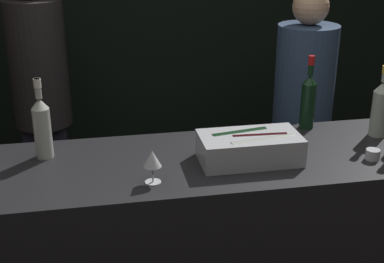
{
  "coord_description": "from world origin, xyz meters",
  "views": [
    {
      "loc": [
        -0.41,
        -1.77,
        2.06
      ],
      "look_at": [
        0.0,
        0.37,
        1.19
      ],
      "focal_mm": 50.0,
      "sensor_mm": 36.0,
      "label": 1
    }
  ],
  "objects_px": {
    "wine_glass": "(152,160)",
    "ice_bin_with_bottles": "(250,147)",
    "candle_votive": "(373,154)",
    "red_wine_bottle_burgundy": "(308,99)",
    "person_blond_tee": "(42,96)",
    "person_in_hoodie": "(302,113)",
    "rose_wine_bottle": "(381,107)",
    "white_wine_bottle": "(42,126)"
  },
  "relations": [
    {
      "from": "ice_bin_with_bottles",
      "to": "rose_wine_bottle",
      "type": "relative_size",
      "value": 1.25
    },
    {
      "from": "wine_glass",
      "to": "red_wine_bottle_burgundy",
      "type": "distance_m",
      "value": 0.96
    },
    {
      "from": "candle_votive",
      "to": "person_blond_tee",
      "type": "xyz_separation_m",
      "value": [
        -1.51,
        1.32,
        -0.06
      ]
    },
    {
      "from": "candle_votive",
      "to": "person_in_hoodie",
      "type": "relative_size",
      "value": 0.04
    },
    {
      "from": "candle_votive",
      "to": "person_blond_tee",
      "type": "relative_size",
      "value": 0.03
    },
    {
      "from": "ice_bin_with_bottles",
      "to": "rose_wine_bottle",
      "type": "xyz_separation_m",
      "value": [
        0.7,
        0.17,
        0.08
      ]
    },
    {
      "from": "rose_wine_bottle",
      "to": "ice_bin_with_bottles",
      "type": "bearing_deg",
      "value": -166.41
    },
    {
      "from": "candle_votive",
      "to": "red_wine_bottle_burgundy",
      "type": "distance_m",
      "value": 0.46
    },
    {
      "from": "wine_glass",
      "to": "white_wine_bottle",
      "type": "relative_size",
      "value": 0.39
    },
    {
      "from": "white_wine_bottle",
      "to": "ice_bin_with_bottles",
      "type": "bearing_deg",
      "value": -13.24
    },
    {
      "from": "candle_votive",
      "to": "red_wine_bottle_burgundy",
      "type": "relative_size",
      "value": 0.17
    },
    {
      "from": "red_wine_bottle_burgundy",
      "to": "person_blond_tee",
      "type": "bearing_deg",
      "value": 146.64
    },
    {
      "from": "candle_votive",
      "to": "red_wine_bottle_burgundy",
      "type": "bearing_deg",
      "value": 108.59
    },
    {
      "from": "rose_wine_bottle",
      "to": "candle_votive",
      "type": "bearing_deg",
      "value": -122.35
    },
    {
      "from": "person_in_hoodie",
      "to": "candle_votive",
      "type": "bearing_deg",
      "value": -137.87
    },
    {
      "from": "red_wine_bottle_burgundy",
      "to": "white_wine_bottle",
      "type": "bearing_deg",
      "value": -174.62
    },
    {
      "from": "wine_glass",
      "to": "candle_votive",
      "type": "relative_size",
      "value": 2.24
    },
    {
      "from": "candle_votive",
      "to": "person_in_hoodie",
      "type": "height_order",
      "value": "person_in_hoodie"
    },
    {
      "from": "wine_glass",
      "to": "red_wine_bottle_burgundy",
      "type": "xyz_separation_m",
      "value": [
        0.84,
        0.46,
        0.05
      ]
    },
    {
      "from": "white_wine_bottle",
      "to": "candle_votive",
      "type": "bearing_deg",
      "value": -11.83
    },
    {
      "from": "wine_glass",
      "to": "person_blond_tee",
      "type": "distance_m",
      "value": 1.47
    },
    {
      "from": "person_blond_tee",
      "to": "wine_glass",
      "type": "bearing_deg",
      "value": 104.39
    },
    {
      "from": "person_in_hoodie",
      "to": "wine_glass",
      "type": "bearing_deg",
      "value": 178.91
    },
    {
      "from": "candle_votive",
      "to": "ice_bin_with_bottles",
      "type": "bearing_deg",
      "value": 170.54
    },
    {
      "from": "rose_wine_bottle",
      "to": "red_wine_bottle_burgundy",
      "type": "height_order",
      "value": "red_wine_bottle_burgundy"
    },
    {
      "from": "ice_bin_with_bottles",
      "to": "candle_votive",
      "type": "xyz_separation_m",
      "value": [
        0.54,
        -0.09,
        -0.04
      ]
    },
    {
      "from": "candle_votive",
      "to": "person_blond_tee",
      "type": "distance_m",
      "value": 2.01
    },
    {
      "from": "candle_votive",
      "to": "rose_wine_bottle",
      "type": "bearing_deg",
      "value": 57.65
    },
    {
      "from": "white_wine_bottle",
      "to": "person_in_hoodie",
      "type": "xyz_separation_m",
      "value": [
        1.48,
        0.64,
        -0.27
      ]
    },
    {
      "from": "rose_wine_bottle",
      "to": "person_in_hoodie",
      "type": "distance_m",
      "value": 0.74
    },
    {
      "from": "wine_glass",
      "to": "white_wine_bottle",
      "type": "distance_m",
      "value": 0.56
    },
    {
      "from": "rose_wine_bottle",
      "to": "red_wine_bottle_burgundy",
      "type": "relative_size",
      "value": 0.93
    },
    {
      "from": "white_wine_bottle",
      "to": "rose_wine_bottle",
      "type": "xyz_separation_m",
      "value": [
        1.59,
        -0.04,
        -0.0
      ]
    },
    {
      "from": "wine_glass",
      "to": "ice_bin_with_bottles",
      "type": "bearing_deg",
      "value": 16.38
    },
    {
      "from": "wine_glass",
      "to": "white_wine_bottle",
      "type": "xyz_separation_m",
      "value": [
        -0.44,
        0.34,
        0.05
      ]
    },
    {
      "from": "rose_wine_bottle",
      "to": "white_wine_bottle",
      "type": "bearing_deg",
      "value": 178.56
    },
    {
      "from": "person_in_hoodie",
      "to": "white_wine_bottle",
      "type": "bearing_deg",
      "value": 158.89
    },
    {
      "from": "ice_bin_with_bottles",
      "to": "person_in_hoodie",
      "type": "distance_m",
      "value": 1.05
    },
    {
      "from": "wine_glass",
      "to": "rose_wine_bottle",
      "type": "xyz_separation_m",
      "value": [
        1.14,
        0.3,
        0.04
      ]
    },
    {
      "from": "white_wine_bottle",
      "to": "red_wine_bottle_burgundy",
      "type": "distance_m",
      "value": 1.29
    },
    {
      "from": "ice_bin_with_bottles",
      "to": "person_in_hoodie",
      "type": "height_order",
      "value": "person_in_hoodie"
    },
    {
      "from": "candle_votive",
      "to": "red_wine_bottle_burgundy",
      "type": "xyz_separation_m",
      "value": [
        -0.14,
        0.42,
        0.13
      ]
    }
  ]
}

